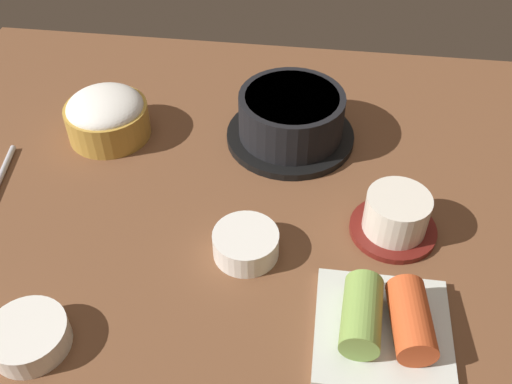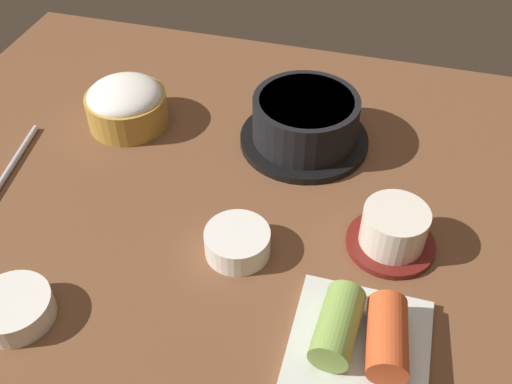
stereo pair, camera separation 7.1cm
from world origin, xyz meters
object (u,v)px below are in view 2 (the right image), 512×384
object	(u,v)px
rice_bowl	(126,104)
tea_cup_with_saucer	(393,230)
stone_pot	(305,122)
side_bowl_near	(14,308)
banchan_cup_center	(237,242)
kimchi_plate	(361,337)

from	to	relation	value
rice_bowl	tea_cup_with_saucer	bearing A→B (deg)	-19.25
stone_pot	side_bowl_near	world-z (taller)	stone_pot
banchan_cup_center	rice_bowl	bearing A→B (deg)	139.14
stone_pot	rice_bowl	distance (cm)	25.71
tea_cup_with_saucer	kimchi_plate	bearing A→B (deg)	-96.17
tea_cup_with_saucer	side_bowl_near	bearing A→B (deg)	-150.92
side_bowl_near	rice_bowl	bearing A→B (deg)	94.58
stone_pot	rice_bowl	xyz separation A→B (cm)	(-25.61, -2.35, -0.24)
tea_cup_with_saucer	side_bowl_near	world-z (taller)	tea_cup_with_saucer
side_bowl_near	kimchi_plate	bearing A→B (deg)	9.52
rice_bowl	banchan_cup_center	distance (cm)	29.70
kimchi_plate	side_bowl_near	bearing A→B (deg)	-170.48
rice_bowl	kimchi_plate	xyz separation A→B (cm)	(37.83, -28.26, -1.41)
kimchi_plate	stone_pot	bearing A→B (deg)	111.77
tea_cup_with_saucer	banchan_cup_center	size ratio (longest dim) A/B	1.36
banchan_cup_center	kimchi_plate	bearing A→B (deg)	-29.91
banchan_cup_center	kimchi_plate	world-z (taller)	kimchi_plate
kimchi_plate	side_bowl_near	size ratio (longest dim) A/B	1.73
stone_pot	banchan_cup_center	bearing A→B (deg)	-98.32
kimchi_plate	rice_bowl	bearing A→B (deg)	143.24
banchan_cup_center	side_bowl_near	xyz separation A→B (cm)	(-19.69, -14.75, -0.17)
stone_pot	banchan_cup_center	world-z (taller)	stone_pot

